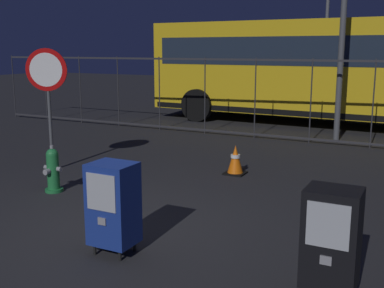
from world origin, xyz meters
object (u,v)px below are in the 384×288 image
(traffic_cone, at_px, (235,160))
(bus_far, at_px, (371,63))
(bus_near, at_px, (329,67))
(fire_hydrant, at_px, (53,170))
(newspaper_box_primary, at_px, (331,237))
(newspaper_box_secondary, at_px, (113,204))
(stop_sign, at_px, (47,84))

(traffic_cone, bearing_deg, bus_far, 85.43)
(bus_far, bearing_deg, bus_near, -102.18)
(fire_hydrant, bearing_deg, newspaper_box_primary, -16.41)
(newspaper_box_secondary, relative_size, bus_far, 0.10)
(stop_sign, distance_m, bus_near, 8.50)
(newspaper_box_secondary, distance_m, traffic_cone, 3.77)
(newspaper_box_secondary, bearing_deg, bus_near, 88.92)
(bus_near, distance_m, bus_far, 4.60)
(newspaper_box_secondary, height_order, stop_sign, stop_sign)
(fire_hydrant, relative_size, newspaper_box_secondary, 0.73)
(newspaper_box_primary, height_order, bus_near, bus_near)
(traffic_cone, bearing_deg, stop_sign, -157.57)
(newspaper_box_secondary, xyz_separation_m, bus_far, (0.80, 14.80, 1.14))
(newspaper_box_primary, bearing_deg, newspaper_box_secondary, -177.19)
(bus_far, bearing_deg, traffic_cone, -99.17)
(bus_near, bearing_deg, newspaper_box_primary, -76.15)
(fire_hydrant, xyz_separation_m, newspaper_box_primary, (4.53, -1.33, 0.22))
(bus_near, xyz_separation_m, bus_far, (0.61, 4.56, 0.00))
(fire_hydrant, bearing_deg, traffic_cone, 47.01)
(traffic_cone, relative_size, bus_near, 0.05)
(fire_hydrant, xyz_separation_m, traffic_cone, (2.15, 2.30, -0.09))
(stop_sign, bearing_deg, newspaper_box_primary, -23.06)
(newspaper_box_secondary, xyz_separation_m, bus_near, (0.19, 10.25, 1.14))
(fire_hydrant, relative_size, bus_near, 0.07)
(newspaper_box_secondary, distance_m, bus_near, 10.31)
(bus_far, bearing_deg, newspaper_box_primary, -88.78)
(traffic_cone, xyz_separation_m, bus_near, (0.28, 6.50, 1.45))
(newspaper_box_primary, distance_m, traffic_cone, 4.36)
(fire_hydrant, xyz_separation_m, stop_sign, (-0.98, 1.01, 1.25))
(newspaper_box_secondary, distance_m, stop_sign, 4.18)
(newspaper_box_primary, xyz_separation_m, stop_sign, (-5.51, 2.35, 1.03))
(fire_hydrant, relative_size, newspaper_box_primary, 0.73)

